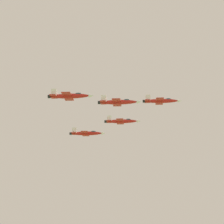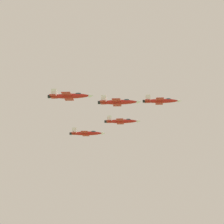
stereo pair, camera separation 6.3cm
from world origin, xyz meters
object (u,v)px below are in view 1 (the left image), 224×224
object	(u,v)px
jet_left_wingman	(122,121)
jet_right_outer	(70,96)
jet_lead	(161,101)
jet_right_wingman	(119,102)
jet_left_outer	(87,133)

from	to	relation	value
jet_left_wingman	jet_right_outer	xyz separation A→B (m)	(-2.19, -45.48, -1.80)
jet_lead	jet_right_wingman	world-z (taller)	jet_lead
jet_lead	jet_right_outer	distance (m)	44.09
jet_lead	jet_right_outer	bearing A→B (deg)	-140.12
jet_right_wingman	jet_left_outer	bearing A→B (deg)	111.68
jet_lead	jet_left_outer	xyz separation A→B (m)	(-40.54, 16.14, -6.20)
jet_left_outer	jet_right_outer	size ratio (longest dim) A/B	1.00
jet_right_wingman	jet_left_outer	xyz separation A→B (m)	(-29.31, 34.85, -1.68)
jet_lead	jet_left_wingman	xyz separation A→B (m)	(-20.27, 8.07, -4.49)
jet_right_wingman	jet_left_outer	world-z (taller)	jet_right_wingman
jet_left_wingman	jet_left_outer	bearing A→B (deg)	139.51
jet_right_wingman	jet_right_outer	distance (m)	21.89
jet_lead	jet_left_outer	world-z (taller)	jet_lead
jet_left_wingman	jet_left_outer	size ratio (longest dim) A/B	0.95
jet_right_wingman	jet_right_outer	size ratio (longest dim) A/B	1.01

